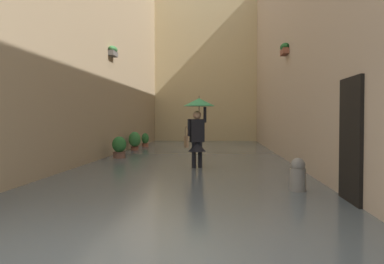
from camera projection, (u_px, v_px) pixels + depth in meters
ground_plane at (194, 161)px, 14.83m from camera, size 60.00×60.00×0.00m
flood_water at (194, 159)px, 14.82m from camera, size 7.02×27.21×0.15m
building_facade_left at (310, 27)px, 14.39m from camera, size 2.04×25.21×9.39m
building_facade_right at (83, 31)px, 14.95m from camera, size 2.04×25.21×9.37m
building_facade_far at (206, 42)px, 26.09m from camera, size 9.82×1.80×12.61m
person_wading at (198, 122)px, 11.59m from camera, size 0.88×0.88×2.16m
potted_plant_far_right at (119, 149)px, 14.47m from camera, size 0.49×0.49×0.90m
potted_plant_mid_right at (145, 141)px, 20.27m from camera, size 0.35×0.35×0.81m
potted_plant_near_right at (135, 141)px, 18.01m from camera, size 0.52×0.52×0.94m
mooring_bollard at (298, 179)px, 7.87m from camera, size 0.30×0.30×0.78m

